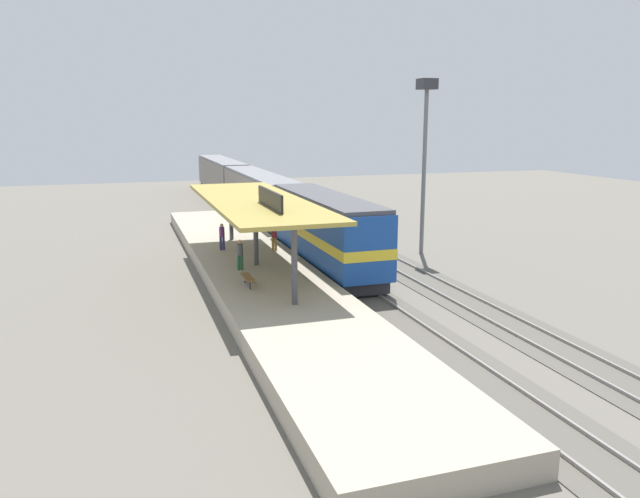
# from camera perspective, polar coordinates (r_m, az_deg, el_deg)

# --- Properties ---
(ground_plane) EXTENTS (120.00, 120.00, 0.00)m
(ground_plane) POSITION_cam_1_polar(r_m,az_deg,el_deg) (37.19, 4.03, -2.09)
(ground_plane) COLOR #666056
(track_near) EXTENTS (3.20, 110.00, 0.16)m
(track_near) POSITION_cam_1_polar(r_m,az_deg,el_deg) (36.49, 1.12, -2.29)
(track_near) COLOR #565249
(track_near) RESTS_ON ground
(track_far) EXTENTS (3.20, 110.00, 0.16)m
(track_far) POSITION_cam_1_polar(r_m,az_deg,el_deg) (38.22, 7.65, -1.73)
(track_far) COLOR #565249
(track_far) RESTS_ON ground
(platform) EXTENTS (6.00, 44.00, 0.90)m
(platform) POSITION_cam_1_polar(r_m,az_deg,el_deg) (35.17, -5.97, -2.20)
(platform) COLOR #A89E89
(platform) RESTS_ON ground
(station_canopy) EXTENTS (5.20, 18.00, 4.70)m
(station_canopy) POSITION_cam_1_polar(r_m,az_deg,el_deg) (34.31, -6.08, 4.39)
(station_canopy) COLOR #47474C
(station_canopy) RESTS_ON platform
(platform_bench) EXTENTS (0.44, 1.70, 0.50)m
(platform_bench) POSITION_cam_1_polar(r_m,az_deg,el_deg) (30.60, -6.83, -2.66)
(platform_bench) COLOR #333338
(platform_bench) RESTS_ON platform
(locomotive) EXTENTS (2.93, 14.43, 4.44)m
(locomotive) POSITION_cam_1_polar(r_m,az_deg,el_deg) (37.18, 0.47, 1.74)
(locomotive) COLOR #28282D
(locomotive) RESTS_ON track_near
(passenger_carriage_front) EXTENTS (2.90, 20.00, 4.24)m
(passenger_carriage_front) POSITION_cam_1_polar(r_m,az_deg,el_deg) (54.36, -5.66, 4.86)
(passenger_carriage_front) COLOR #28282D
(passenger_carriage_front) RESTS_ON track_near
(passenger_carriage_rear) EXTENTS (2.90, 20.00, 4.24)m
(passenger_carriage_rear) POSITION_cam_1_polar(r_m,az_deg,el_deg) (74.68, -9.20, 6.72)
(passenger_carriage_rear) COLOR #28282D
(passenger_carriage_rear) RESTS_ON track_near
(light_mast) EXTENTS (1.10, 1.10, 11.70)m
(light_mast) POSITION_cam_1_polar(r_m,az_deg,el_deg) (41.72, 9.87, 10.96)
(light_mast) COLOR slate
(light_mast) RESTS_ON ground
(person_waiting) EXTENTS (0.34, 0.34, 1.71)m
(person_waiting) POSITION_cam_1_polar(r_m,az_deg,el_deg) (39.18, -9.19, 1.29)
(person_waiting) COLOR navy
(person_waiting) RESTS_ON platform
(person_walking) EXTENTS (0.34, 0.34, 1.71)m
(person_walking) POSITION_cam_1_polar(r_m,az_deg,el_deg) (38.63, -4.32, 1.26)
(person_walking) COLOR olive
(person_walking) RESTS_ON platform
(person_boarding) EXTENTS (0.34, 0.34, 1.71)m
(person_boarding) POSITION_cam_1_polar(r_m,az_deg,el_deg) (33.76, -7.52, -0.39)
(person_boarding) COLOR #23603D
(person_boarding) RESTS_ON platform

